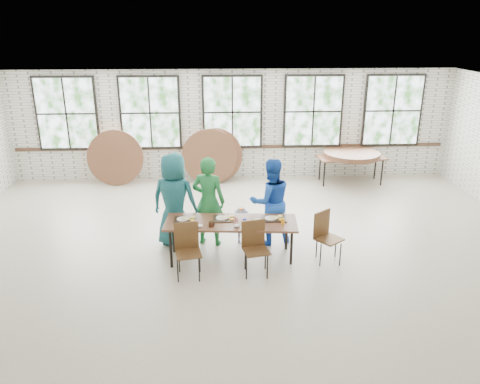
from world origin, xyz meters
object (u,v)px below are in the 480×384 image
at_px(chair_near_right, 255,243).
at_px(dining_table, 231,224).
at_px(storage_table, 351,159).
at_px(chair_near_left, 187,245).

bearing_deg(chair_near_right, dining_table, 114.66).
relative_size(dining_table, storage_table, 1.32).
height_order(chair_near_right, storage_table, chair_near_right).
height_order(dining_table, storage_table, same).
distance_m(dining_table, storage_table, 5.40).
bearing_deg(dining_table, chair_near_right, -48.57).
bearing_deg(dining_table, storage_table, 55.32).
bearing_deg(storage_table, chair_near_left, -136.61).
xyz_separation_m(chair_near_left, storage_table, (4.16, 4.76, 0.13)).
xyz_separation_m(chair_near_left, chair_near_right, (1.16, 0.04, 0.00)).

